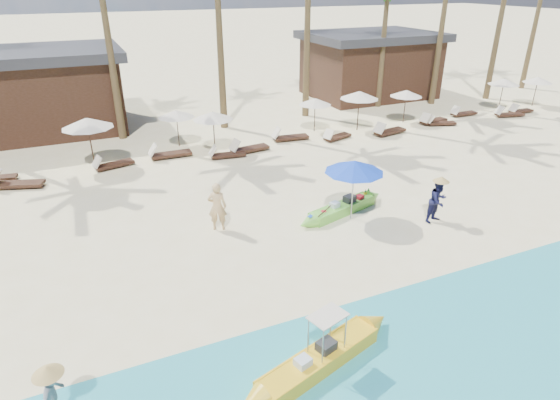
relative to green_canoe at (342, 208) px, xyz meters
name	(u,v)px	position (x,y,z in m)	size (l,w,h in m)	color
ground	(298,258)	(-2.75, -2.06, -0.19)	(240.00, 240.00, 0.00)	beige
wet_sand_strip	(400,374)	(-2.75, -7.06, -0.19)	(240.00, 4.50, 0.01)	tan
green_canoe	(342,208)	(0.00, 0.00, 0.00)	(4.43, 1.51, 0.58)	#69C33B
yellow_canoe	(319,359)	(-4.24, -6.18, 0.02)	(4.86, 1.75, 1.29)	gold
tourist	(217,207)	(-4.41, 0.65, 0.65)	(0.61, 0.40, 1.68)	tan
vendor_green	(438,201)	(2.64, -1.84, 0.58)	(0.75, 0.59, 1.55)	#15163A
vendor_yellow	(53,393)	(-9.39, -5.40, 0.52)	(0.69, 0.40, 1.07)	gray
blue_umbrella	(354,166)	(0.07, -0.49, 1.76)	(2.01, 2.01, 2.16)	#99999E
resort_parasol_4	(87,123)	(-7.78, 8.39, 1.83)	(2.18, 2.18, 2.25)	#371F16
lounger_4_left	(15,183)	(-10.86, 7.22, 0.03)	(2.05, 1.17, 0.66)	#371F16
lounger_4_right	(111,164)	(-7.10, 7.92, 0.01)	(1.83, 0.94, 0.60)	#371F16
resort_parasol_5	(176,114)	(-3.68, 9.71, 1.46)	(1.78, 1.78, 1.83)	#371F16
lounger_5_left	(168,153)	(-4.53, 8.22, 0.03)	(1.97, 0.63, 0.67)	#371F16
resort_parasol_6	(213,116)	(-2.27, 8.19, 1.59)	(1.92, 1.92, 1.97)	#371F16
lounger_6_left	(226,154)	(-2.07, 7.13, 0.00)	(1.75, 0.72, 0.58)	#371F16
lounger_6_right	(247,148)	(-0.87, 7.43, 0.03)	(2.01, 0.84, 0.66)	#371F16
resort_parasol_7	(315,102)	(3.69, 9.21, 1.45)	(1.77, 1.77, 1.82)	#371F16
lounger_7_left	(288,137)	(1.70, 8.30, 0.02)	(1.96, 0.79, 0.65)	#371F16
lounger_7_right	(336,136)	(4.02, 7.40, 0.00)	(1.77, 1.00, 0.57)	#371F16
resort_parasol_8	(359,95)	(5.97, 8.45, 1.75)	(2.09, 2.09, 2.16)	#371F16
lounger_8_left	(388,131)	(7.02, 7.02, 0.03)	(2.04, 0.95, 0.67)	#371F16
resort_parasol_9	(406,93)	(9.27, 8.68, 1.50)	(1.82, 1.82, 1.88)	#371F16
lounger_9_left	(432,120)	(10.59, 7.74, 0.02)	(1.92, 0.86, 0.63)	#371F16
lounger_9_right	(440,122)	(10.76, 7.29, -0.01)	(1.74, 0.99, 0.56)	#371F16
resort_parasol_10	(504,82)	(16.76, 8.65, 1.57)	(1.90, 1.90, 1.95)	#371F16
lounger_10_left	(463,113)	(13.42, 8.32, 0.00)	(1.75, 0.57, 0.59)	#371F16
lounger_10_right	(508,114)	(15.80, 7.06, 0.01)	(1.86, 0.97, 0.61)	#371F16
resort_parasol_11	(538,80)	(19.45, 8.39, 1.51)	(1.84, 1.84, 1.89)	#371F16
lounger_11_left	(520,110)	(17.15, 7.37, -0.01)	(1.66, 0.54, 0.56)	#371F16
pavilion_west	(18,92)	(-10.75, 15.44, 2.00)	(10.80, 6.60, 4.30)	#371F16
pavilion_east	(370,64)	(11.25, 15.44, 2.00)	(8.80, 6.60, 4.30)	#371F16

